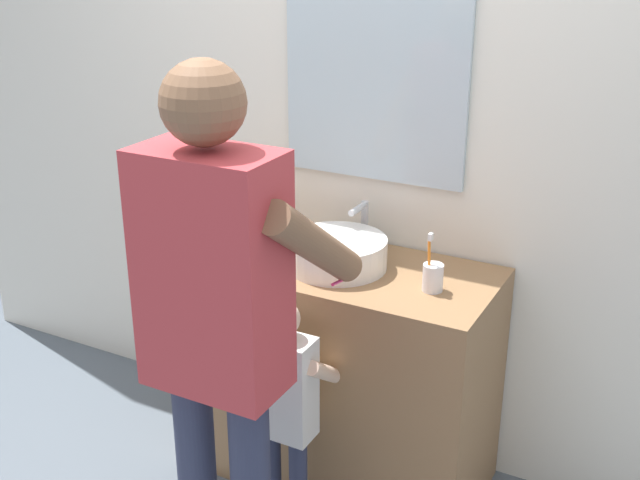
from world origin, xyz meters
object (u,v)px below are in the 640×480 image
(child_toddler, at_px, (285,399))
(adult_parent, at_px, (218,306))
(toothbrush_cup, at_px, (433,277))
(soap_bottle, at_px, (255,226))

(child_toddler, distance_m, adult_parent, 0.59)
(toothbrush_cup, height_order, child_toddler, toothbrush_cup)
(child_toddler, height_order, adult_parent, adult_parent)
(soap_bottle, xyz_separation_m, adult_parent, (0.37, -0.77, 0.09))
(soap_bottle, relative_size, child_toddler, 0.18)
(toothbrush_cup, relative_size, soap_bottle, 1.25)
(soap_bottle, xyz_separation_m, child_toddler, (0.38, -0.44, -0.41))
(toothbrush_cup, bearing_deg, child_toddler, -136.28)
(adult_parent, bearing_deg, soap_bottle, 115.40)
(child_toddler, bearing_deg, adult_parent, -92.90)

